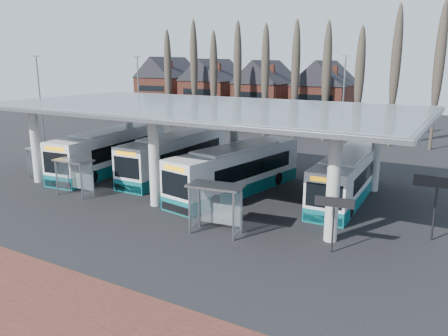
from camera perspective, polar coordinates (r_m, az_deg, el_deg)
The scene contains 17 objects.
ground at distance 28.24m, azimuth -12.08°, elevation -6.17°, with size 140.00×140.00×0.00m, color black.
station_canopy at distance 33.16m, azimuth -3.26°, elevation 7.14°, with size 32.00×16.00×6.34m.
poplar_row at distance 55.57m, azimuth 11.32°, elevation 12.72°, with size 45.10×1.10×14.50m.
townhouse_row at distance 72.07m, azimuth 2.04°, elevation 10.86°, with size 36.80×10.30×12.25m.
lamp_post_a at distance 55.17m, azimuth -11.06°, elevation 9.14°, with size 0.80×0.16×10.17m.
lamp_post_b at distance 47.29m, azimuth 15.28°, elevation 8.21°, with size 0.80×0.16×10.17m.
lamp_post_d at distance 55.54m, azimuth -22.89°, elevation 8.36°, with size 0.80×0.16×10.17m.
bus_0 at distance 40.09m, azimuth -14.39°, elevation 2.14°, with size 4.15×13.39×3.66m.
bus_1 at distance 37.55m, azimuth -6.19°, elevation 1.62°, with size 3.00×12.71×3.52m.
bus_2 at distance 32.21m, azimuth 1.74°, elevation -0.33°, with size 4.82×12.88×3.50m.
bus_3 at distance 31.88m, azimuth 15.76°, elevation -1.20°, with size 2.89×11.83×3.27m.
shelter_0 at distance 39.40m, azimuth -22.50°, elevation 1.46°, with size 2.74×1.44×2.49m.
shelter_1 at distance 33.29m, azimuth -18.83°, elevation -0.13°, with size 2.90×1.53×2.64m.
shelter_2 at distance 24.43m, azimuth -0.99°, elevation -3.87°, with size 3.24×1.91×2.85m.
info_sign_0 at distance 22.44m, azimuth 14.21°, elevation -4.91°, with size 1.96×0.36×2.92m.
info_sign_1 at distance 25.67m, azimuth 26.10°, elevation -2.25°, with size 2.41×0.31×3.59m.
barrier at distance 29.35m, azimuth -6.00°, elevation -3.60°, with size 1.88×0.87×0.99m.
Camera 1 is at (18.08, -19.54, 9.42)m, focal length 35.00 mm.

